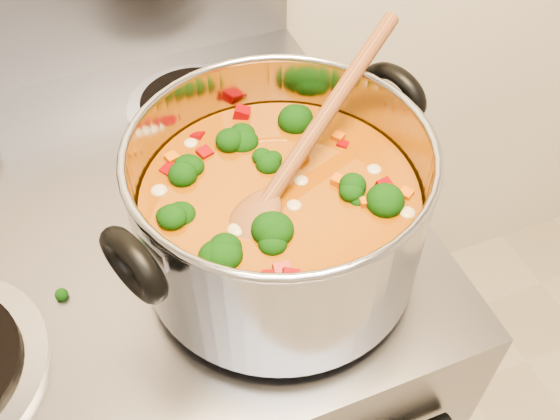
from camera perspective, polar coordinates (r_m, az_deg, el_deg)
name	(u,v)px	position (r m, az deg, el deg)	size (l,w,h in m)	color
electric_range	(148,391)	(1.13, -11.94, -15.87)	(0.73, 0.66, 1.08)	gray
stockpot	(280,211)	(0.61, 0.02, -0.09)	(0.34, 0.28, 0.17)	#A4A4AB
wooden_spoon	(291,165)	(0.59, 1.05, 4.10)	(0.26, 0.19, 0.11)	brown
cooktop_crumbs	(427,245)	(0.71, 13.33, -3.15)	(0.01, 0.01, 0.01)	black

